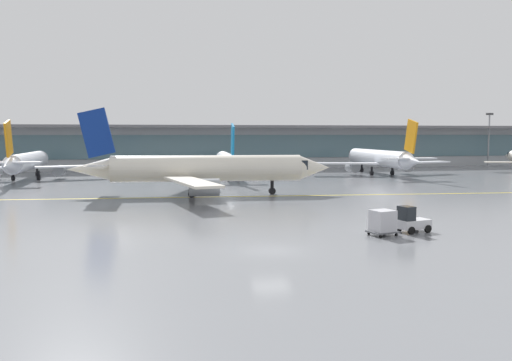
% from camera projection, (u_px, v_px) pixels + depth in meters
% --- Properties ---
extents(ground_plane, '(400.00, 400.00, 0.00)m').
position_uv_depth(ground_plane, '(271.00, 251.00, 35.12)').
color(ground_plane, slate).
extents(taxiway_centreline_stripe, '(109.68, 9.10, 0.01)m').
position_uv_depth(taxiway_centreline_stripe, '(209.00, 197.00, 64.83)').
color(taxiway_centreline_stripe, yellow).
rests_on(taxiway_centreline_stripe, ground_plane).
extents(terminal_concourse, '(206.04, 11.00, 9.60)m').
position_uv_depth(terminal_concourse, '(186.00, 146.00, 117.42)').
color(terminal_concourse, '#9EA3A8').
rests_on(terminal_concourse, ground_plane).
extents(gate_airplane_1, '(27.67, 29.65, 9.85)m').
position_uv_depth(gate_airplane_1, '(27.00, 162.00, 89.24)').
color(gate_airplane_1, silver).
rests_on(gate_airplane_1, ground_plane).
extents(gate_airplane_2, '(26.37, 28.42, 9.41)m').
position_uv_depth(gate_airplane_2, '(227.00, 161.00, 93.85)').
color(gate_airplane_2, white).
rests_on(gate_airplane_2, ground_plane).
extents(gate_airplane_3, '(28.69, 30.75, 10.21)m').
position_uv_depth(gate_airplane_3, '(379.00, 158.00, 99.91)').
color(gate_airplane_3, silver).
rests_on(gate_airplane_3, ground_plane).
extents(taxiing_regional_jet, '(33.08, 30.66, 10.95)m').
position_uv_depth(taxiing_regional_jet, '(204.00, 169.00, 66.45)').
color(taxiing_regional_jet, silver).
rests_on(taxiing_regional_jet, ground_plane).
extents(baggage_tug, '(2.87, 2.16, 2.10)m').
position_uv_depth(baggage_tug, '(411.00, 221.00, 41.58)').
color(baggage_tug, silver).
rests_on(baggage_tug, ground_plane).
extents(cargo_dolly_lead, '(2.44, 2.09, 1.94)m').
position_uv_depth(cargo_dolly_lead, '(383.00, 222.00, 40.30)').
color(cargo_dolly_lead, '#595B60').
rests_on(cargo_dolly_lead, ground_plane).
extents(apron_light_mast_1, '(1.80, 0.36, 12.64)m').
position_uv_depth(apron_light_mast_1, '(489.00, 137.00, 125.13)').
color(apron_light_mast_1, gray).
rests_on(apron_light_mast_1, ground_plane).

